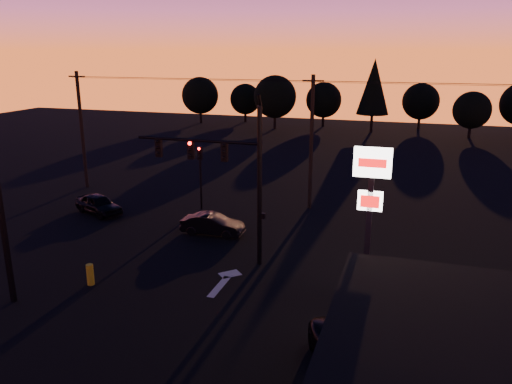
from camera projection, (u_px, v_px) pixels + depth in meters
ground at (201, 295)px, 22.23m from camera, size 120.00×120.00×0.00m
lane_arrow at (225, 280)px, 23.60m from camera, size 1.20×3.10×0.01m
traffic_signal_mast at (229, 167)px, 24.56m from camera, size 6.79×0.52×8.58m
secondary_signal at (200, 168)px, 33.42m from camera, size 0.30×0.31×4.35m
pylon_sign at (371, 193)px, 20.20m from camera, size 1.50×0.28×6.80m
utility_pole_0 at (82, 130)px, 38.47m from camera, size 1.40×0.26×9.00m
utility_pole_1 at (311, 142)px, 33.21m from camera, size 1.40×0.26×9.00m
power_wires at (313, 81)px, 32.11m from camera, size 36.00×1.22×0.07m
bollard at (90, 275)px, 23.07m from camera, size 0.33×0.33×1.00m
tree_0 at (200, 95)px, 73.35m from camera, size 5.36×5.36×6.74m
tree_1 at (245, 99)px, 74.51m from camera, size 4.54×4.54×5.71m
tree_2 at (275, 97)px, 67.92m from camera, size 5.77×5.78×7.26m
tree_3 at (324, 100)px, 70.00m from camera, size 4.95×4.95×6.22m
tree_4 at (374, 87)px, 64.61m from camera, size 4.18×4.18×9.50m
tree_5 at (421, 101)px, 68.03m from camera, size 4.95×4.95×6.22m
tree_6 at (472, 110)px, 60.87m from camera, size 4.54×4.54×5.71m
car_left at (98, 204)px, 33.09m from camera, size 4.11×2.90×1.30m
car_mid at (213, 224)px, 29.38m from camera, size 3.76×1.38×1.23m
suv_parked at (354, 360)px, 16.37m from camera, size 4.02×5.52×1.40m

